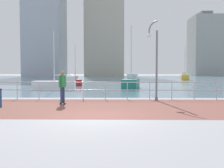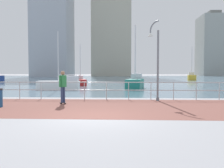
{
  "view_description": "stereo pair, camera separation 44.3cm",
  "coord_description": "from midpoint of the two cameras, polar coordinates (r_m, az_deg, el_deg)",
  "views": [
    {
      "loc": [
        0.72,
        -9.78,
        1.77
      ],
      "look_at": [
        0.48,
        3.66,
        1.1
      ],
      "focal_mm": 40.49,
      "sensor_mm": 36.0,
      "label": 1
    },
    {
      "loc": [
        1.16,
        -9.77,
        1.77
      ],
      "look_at": [
        0.48,
        3.66,
        1.1
      ],
      "focal_mm": 40.49,
      "sensor_mm": 36.0,
      "label": 2
    }
  ],
  "objects": [
    {
      "name": "tower_slate",
      "position": [
        101.53,
        0.15,
        14.04
      ],
      "size": [
        14.67,
        15.11,
        44.6
      ],
      "color": "#B2AD99",
      "rests_on": "ground"
    },
    {
      "name": "sailboat_yellow",
      "position": [
        32.67,
        -6.8,
        0.6
      ],
      "size": [
        2.14,
        3.88,
        5.2
      ],
      "color": "#B21E1E",
      "rests_on": "ground"
    },
    {
      "name": "ground",
      "position": [
        49.82,
        1.83,
        0.82
      ],
      "size": [
        220.0,
        220.0,
        0.0
      ],
      "primitive_type": "plane",
      "color": "#9E9EA3"
    },
    {
      "name": "lamppost",
      "position": [
        15.54,
        10.6,
        6.09
      ],
      "size": [
        0.7,
        0.62,
        4.81
      ],
      "color": "slate",
      "rests_on": "ground"
    },
    {
      "name": "sailboat_red",
      "position": [
        26.12,
        5.77,
        0.31
      ],
      "size": [
        2.14,
        4.78,
        6.47
      ],
      "color": "#197266",
      "rests_on": "ground"
    },
    {
      "name": "tower_steel",
      "position": [
        112.58,
        21.97,
        8.0
      ],
      "size": [
        11.24,
        13.3,
        26.2
      ],
      "color": "#939993",
      "rests_on": "ground"
    },
    {
      "name": "waterfront_railing",
      "position": [
        15.93,
        -0.47,
        -0.75
      ],
      "size": [
        25.25,
        0.06,
        1.12
      ],
      "color": "#B2BCC1",
      "rests_on": "ground"
    },
    {
      "name": "harbor_water",
      "position": [
        60.9,
        2.02,
        1.19
      ],
      "size": [
        180.0,
        88.0,
        0.0
      ],
      "primitive_type": "cube",
      "color": "slate",
      "rests_on": "ground"
    },
    {
      "name": "sailboat_gray",
      "position": [
        24.75,
        -11.18,
        -0.06
      ],
      "size": [
        4.04,
        1.41,
        5.61
      ],
      "color": "white",
      "rests_on": "ground"
    },
    {
      "name": "tower_beige",
      "position": [
        92.76,
        -13.1,
        14.18
      ],
      "size": [
        12.5,
        13.38,
        41.89
      ],
      "color": "#A3A8B2",
      "rests_on": "ground"
    },
    {
      "name": "brick_paving",
      "position": [
        12.68,
        -1.37,
        -5.16
      ],
      "size": [
        28.0,
        6.7,
        0.01
      ],
      "primitive_type": "cube",
      "color": "brown",
      "rests_on": "ground"
    },
    {
      "name": "sailboat_blue",
      "position": [
        54.84,
        17.76,
        1.55
      ],
      "size": [
        2.44,
        5.05,
        6.81
      ],
      "color": "gold",
      "rests_on": "ground"
    },
    {
      "name": "skateboarder",
      "position": [
        13.82,
        -10.16,
        -0.03
      ],
      "size": [
        0.41,
        0.53,
        1.8
      ],
      "color": "black",
      "rests_on": "ground"
    }
  ]
}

